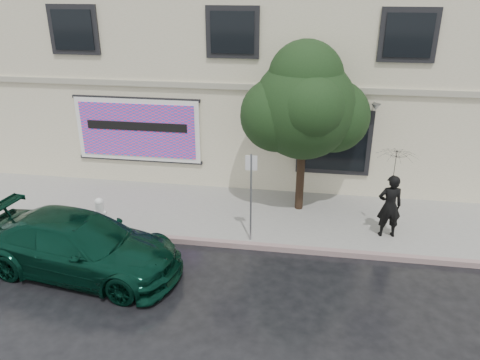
# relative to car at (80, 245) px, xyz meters

# --- Properties ---
(ground) EXTENTS (90.00, 90.00, 0.00)m
(ground) POSITION_rel_car_xyz_m (2.89, 0.18, -0.73)
(ground) COLOR black
(ground) RESTS_ON ground
(sidewalk) EXTENTS (20.00, 3.50, 0.15)m
(sidewalk) POSITION_rel_car_xyz_m (2.89, 3.43, -0.66)
(sidewalk) COLOR gray
(sidewalk) RESTS_ON ground
(curb) EXTENTS (20.00, 0.18, 0.16)m
(curb) POSITION_rel_car_xyz_m (2.89, 1.68, -0.66)
(curb) COLOR gray
(curb) RESTS_ON ground
(building) EXTENTS (20.00, 8.12, 7.00)m
(building) POSITION_rel_car_xyz_m (2.89, 9.18, 2.77)
(building) COLOR beige
(building) RESTS_ON ground
(billboard) EXTENTS (4.30, 0.16, 2.20)m
(billboard) POSITION_rel_car_xyz_m (-0.31, 5.10, 1.32)
(billboard) COLOR white
(billboard) RESTS_ON ground
(car) EXTENTS (5.30, 2.92, 1.47)m
(car) POSITION_rel_car_xyz_m (0.00, 0.00, 0.00)
(car) COLOR black
(car) RESTS_ON ground
(pedestrian) EXTENTS (0.71, 0.52, 1.79)m
(pedestrian) POSITION_rel_car_xyz_m (7.56, 2.69, 0.31)
(pedestrian) COLOR black
(pedestrian) RESTS_ON sidewalk
(umbrella) EXTENTS (1.23, 1.23, 0.81)m
(umbrella) POSITION_rel_car_xyz_m (7.56, 2.69, 1.62)
(umbrella) COLOR black
(umbrella) RESTS_ON pedestrian
(street_tree) EXTENTS (2.92, 2.92, 4.62)m
(street_tree) POSITION_rel_car_xyz_m (5.12, 4.00, 2.56)
(street_tree) COLOR #332416
(street_tree) RESTS_ON sidewalk
(fire_hydrant) EXTENTS (0.36, 0.34, 0.88)m
(fire_hydrant) POSITION_rel_car_xyz_m (-0.39, 1.98, -0.16)
(fire_hydrant) COLOR silver
(fire_hydrant) RESTS_ON sidewalk
(sign_pole) EXTENTS (0.30, 0.05, 2.47)m
(sign_pole) POSITION_rel_car_xyz_m (3.91, 1.88, 0.91)
(sign_pole) COLOR gray
(sign_pole) RESTS_ON sidewalk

